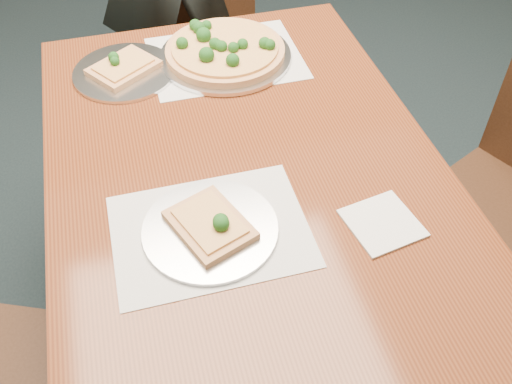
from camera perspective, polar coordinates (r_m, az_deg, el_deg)
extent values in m
plane|color=black|center=(2.10, -2.59, -5.86)|extent=(8.00, 8.00, 0.00)
cube|color=#532310|center=(1.27, 0.00, -0.70)|extent=(0.90, 1.50, 0.04)
cylinder|color=black|center=(2.01, -16.10, 3.78)|extent=(0.07, 0.07, 0.70)
cylinder|color=black|center=(2.10, 5.42, 7.67)|extent=(0.07, 0.07, 0.70)
cube|color=black|center=(2.21, -5.47, 13.02)|extent=(0.50, 0.50, 0.04)
cylinder|color=black|center=(2.22, -9.79, 5.14)|extent=(0.04, 0.04, 0.43)
cylinder|color=black|center=(2.51, -9.19, 10.56)|extent=(0.04, 0.04, 0.43)
cylinder|color=black|center=(2.20, -0.45, 5.50)|extent=(0.04, 0.04, 0.43)
cylinder|color=black|center=(2.49, -0.79, 10.91)|extent=(0.04, 0.04, 0.43)
cylinder|color=black|center=(1.67, -16.83, -16.91)|extent=(0.04, 0.04, 0.43)
cube|color=black|center=(1.75, 23.44, -2.29)|extent=(0.56, 0.56, 0.04)
cylinder|color=black|center=(1.85, 13.84, -6.66)|extent=(0.04, 0.04, 0.43)
cylinder|color=black|center=(2.07, 20.25, -1.36)|extent=(0.04, 0.04, 0.43)
cylinder|color=black|center=(1.78, 22.78, -13.50)|extent=(0.04, 0.04, 0.43)
cube|color=white|center=(1.66, -3.07, 13.24)|extent=(0.42, 0.32, 0.00)
cube|color=white|center=(1.18, -4.58, -3.90)|extent=(0.40, 0.30, 0.00)
cylinder|color=silver|center=(1.66, -3.08, 13.44)|extent=(0.37, 0.37, 0.01)
cylinder|color=#C47E4B|center=(1.65, -3.10, 13.91)|extent=(0.33, 0.33, 0.02)
cylinder|color=#F7E081|center=(1.64, -3.12, 14.32)|extent=(0.30, 0.30, 0.01)
sphere|color=#144214|center=(1.72, -4.97, 16.27)|extent=(0.03, 0.03, 0.03)
sphere|color=#144214|center=(1.63, -4.13, 14.58)|extent=(0.03, 0.03, 0.03)
sphere|color=#144214|center=(1.56, -2.34, 13.03)|extent=(0.04, 0.04, 0.04)
sphere|color=#144214|center=(1.62, 1.39, 14.51)|extent=(0.03, 0.03, 0.03)
sphere|color=#144214|center=(1.62, -1.35, 14.57)|extent=(0.03, 0.03, 0.03)
sphere|color=#144214|center=(1.64, -7.41, 14.55)|extent=(0.03, 0.03, 0.03)
sphere|color=#144214|center=(1.70, -5.73, 16.01)|extent=(0.04, 0.04, 0.04)
sphere|color=#144214|center=(1.66, -5.26, 15.37)|extent=(0.04, 0.04, 0.04)
sphere|color=#144214|center=(1.72, -6.11, 16.25)|extent=(0.03, 0.03, 0.03)
sphere|color=#144214|center=(1.58, -4.98, 13.51)|extent=(0.04, 0.04, 0.04)
sphere|color=#144214|center=(1.62, -3.46, 14.35)|extent=(0.03, 0.03, 0.03)
sphere|color=#144214|center=(1.62, -3.81, 14.47)|extent=(0.03, 0.03, 0.03)
sphere|color=#144214|center=(1.61, -2.28, 14.25)|extent=(0.03, 0.03, 0.03)
sphere|color=#144214|center=(1.63, 0.87, 14.67)|extent=(0.03, 0.03, 0.03)
cylinder|color=silver|center=(1.18, -4.60, -3.71)|extent=(0.28, 0.28, 0.01)
cube|color=#C47E4B|center=(1.17, -4.64, -3.30)|extent=(0.18, 0.21, 0.02)
cube|color=#F7E081|center=(1.16, -4.67, -2.94)|extent=(0.14, 0.17, 0.01)
sphere|color=#144214|center=(1.14, -3.55, -2.92)|extent=(0.03, 0.03, 0.03)
sphere|color=#144214|center=(1.13, -3.51, -3.15)|extent=(0.03, 0.03, 0.03)
cylinder|color=silver|center=(1.63, -13.01, 11.63)|extent=(0.28, 0.28, 0.01)
cube|color=#C47E4B|center=(1.63, -13.08, 12.01)|extent=(0.21, 0.20, 0.02)
cube|color=#F7E081|center=(1.62, -13.15, 12.33)|extent=(0.17, 0.16, 0.01)
sphere|color=#144214|center=(1.64, -14.05, 12.95)|extent=(0.03, 0.03, 0.03)
sphere|color=#144214|center=(1.62, -13.94, 12.56)|extent=(0.03, 0.03, 0.03)
cube|color=white|center=(1.22, 12.52, -3.05)|extent=(0.16, 0.16, 0.01)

